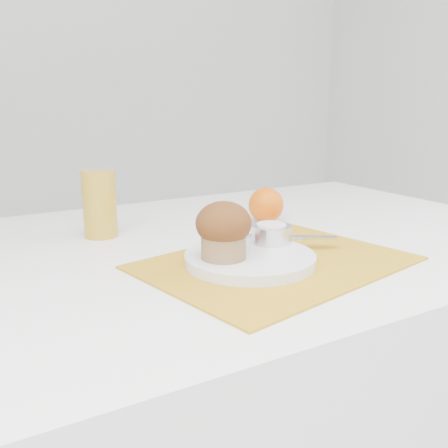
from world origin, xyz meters
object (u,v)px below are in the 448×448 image
table (239,412)px  juice_glass (100,204)px  orange (266,205)px  muffin (224,229)px  plate (250,259)px

table → juice_glass: juice_glass is taller
orange → muffin: (-0.23, -0.22, 0.03)m
table → plate: 0.42m
plate → muffin: 0.07m
orange → table: bearing=-146.1°
muffin → juice_glass: bearing=109.9°
plate → orange: (0.18, 0.22, 0.03)m
table → orange: size_ratio=16.28×
juice_glass → muffin: size_ratio=1.44×
table → muffin: bearing=-129.9°
plate → orange: 0.29m
plate → muffin: (-0.05, 0.00, 0.05)m
plate → orange: orange is taller
table → orange: orange is taller
muffin → plate: bearing=-3.4°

